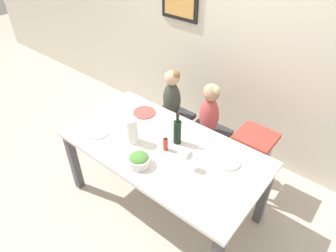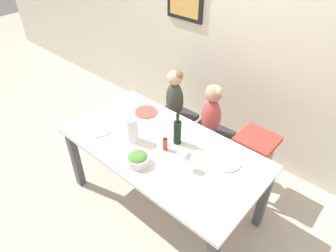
{
  "view_description": "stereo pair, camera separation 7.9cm",
  "coord_description": "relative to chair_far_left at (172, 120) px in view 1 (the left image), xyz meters",
  "views": [
    {
      "loc": [
        1.24,
        -1.46,
        2.44
      ],
      "look_at": [
        0.0,
        0.07,
        0.92
      ],
      "focal_mm": 32.0,
      "sensor_mm": 36.0,
      "label": 1
    },
    {
      "loc": [
        1.3,
        -1.4,
        2.44
      ],
      "look_at": [
        0.0,
        0.07,
        0.92
      ],
      "focal_mm": 32.0,
      "sensor_mm": 36.0,
      "label": 2
    }
  ],
  "objects": [
    {
      "name": "wine_bottle",
      "position": [
        0.52,
        -0.58,
        0.46
      ],
      "size": [
        0.07,
        0.07,
        0.3
      ],
      "color": "black",
      "rests_on": "dining_table"
    },
    {
      "name": "chair_right_highchair",
      "position": [
        0.99,
        -0.0,
        0.14
      ],
      "size": [
        0.35,
        0.33,
        0.7
      ],
      "color": "silver",
      "rests_on": "ground_plane"
    },
    {
      "name": "salad_bowl_large",
      "position": [
        0.45,
        -0.98,
        0.39
      ],
      "size": [
        0.18,
        0.18,
        0.1
      ],
      "color": "white",
      "rests_on": "dining_table"
    },
    {
      "name": "paper_towel_roll",
      "position": [
        0.21,
        -0.81,
        0.46
      ],
      "size": [
        0.1,
        0.1,
        0.23
      ],
      "color": "white",
      "rests_on": "dining_table"
    },
    {
      "name": "dining_table",
      "position": [
        0.46,
        -0.7,
        0.25
      ],
      "size": [
        1.75,
        0.92,
        0.74
      ],
      "color": "silver",
      "rests_on": "ground_plane"
    },
    {
      "name": "dinner_plate_back_right",
      "position": [
        0.98,
        -0.51,
        0.35
      ],
      "size": [
        0.22,
        0.22,
        0.01
      ],
      "color": "silver",
      "rests_on": "dining_table"
    },
    {
      "name": "condiment_bottle_hot_sauce",
      "position": [
        0.5,
        -0.71,
        0.4
      ],
      "size": [
        0.04,
        0.04,
        0.13
      ],
      "color": "red",
      "rests_on": "dining_table"
    },
    {
      "name": "wine_glass_near",
      "position": [
        0.77,
        -0.77,
        0.47
      ],
      "size": [
        0.07,
        0.07,
        0.19
      ],
      "color": "white",
      "rests_on": "dining_table"
    },
    {
      "name": "dinner_plate_front_left",
      "position": [
        -0.12,
        -0.91,
        0.35
      ],
      "size": [
        0.22,
        0.22,
        0.01
      ],
      "color": "silver",
      "rests_on": "dining_table"
    },
    {
      "name": "ground_plane",
      "position": [
        0.46,
        -0.7,
        -0.4
      ],
      "size": [
        14.0,
        14.0,
        0.0
      ],
      "primitive_type": "plane",
      "color": "#BCB2A3"
    },
    {
      "name": "chair_far_center",
      "position": [
        0.48,
        0.0,
        0.0
      ],
      "size": [
        0.41,
        0.39,
        0.48
      ],
      "color": "silver",
      "rests_on": "ground_plane"
    },
    {
      "name": "person_child_center",
      "position": [
        0.48,
        0.0,
        0.38
      ],
      "size": [
        0.21,
        0.17,
        0.55
      ],
      "color": "#C64C4C",
      "rests_on": "chair_far_center"
    },
    {
      "name": "chair_far_left",
      "position": [
        0.0,
        0.0,
        0.0
      ],
      "size": [
        0.41,
        0.39,
        0.48
      ],
      "color": "silver",
      "rests_on": "ground_plane"
    },
    {
      "name": "wall_back",
      "position": [
        0.46,
        0.54,
        0.95
      ],
      "size": [
        10.0,
        0.09,
        2.7
      ],
      "color": "beige",
      "rests_on": "ground_plane"
    },
    {
      "name": "dinner_plate_back_left",
      "position": [
        -0.0,
        -0.43,
        0.35
      ],
      "size": [
        0.22,
        0.22,
        0.01
      ],
      "color": "#D14C47",
      "rests_on": "dining_table"
    },
    {
      "name": "person_child_left",
      "position": [
        0.0,
        0.0,
        0.38
      ],
      "size": [
        0.21,
        0.17,
        0.55
      ],
      "color": "#3D4238",
      "rests_on": "chair_far_left"
    }
  ]
}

